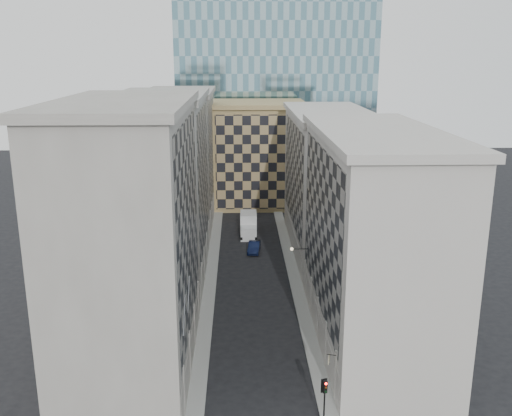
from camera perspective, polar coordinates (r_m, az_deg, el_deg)
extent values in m
cube|color=gray|center=(71.32, -4.57, -7.23)|extent=(1.50, 100.00, 0.15)
cube|color=gray|center=(71.57, 3.92, -7.13)|extent=(1.50, 100.00, 0.15)
cube|color=gray|center=(50.29, -12.42, -3.42)|extent=(10.00, 22.00, 23.00)
cube|color=gray|center=(49.16, -6.92, -1.77)|extent=(0.25, 19.36, 18.00)
cube|color=gray|center=(53.61, -6.61, -13.50)|extent=(0.45, 21.12, 3.20)
cube|color=gray|center=(47.90, -13.23, 10.13)|extent=(10.80, 22.80, 0.70)
cylinder|color=gray|center=(46.26, -7.68, -17.76)|extent=(0.90, 0.90, 4.40)
cylinder|color=gray|center=(50.94, -7.06, -14.39)|extent=(0.90, 0.90, 4.40)
cylinder|color=gray|center=(55.76, -6.55, -11.60)|extent=(0.90, 0.90, 4.40)
cylinder|color=gray|center=(60.70, -6.14, -9.26)|extent=(0.90, 0.90, 4.40)
cube|color=#99978E|center=(71.34, -9.27, 1.85)|extent=(10.00, 22.00, 22.00)
cube|color=gray|center=(70.53, -5.38, 3.08)|extent=(0.25, 19.36, 17.00)
cube|color=#99978E|center=(73.60, -5.23, -5.24)|extent=(0.45, 21.12, 3.20)
cube|color=#99978E|center=(69.62, -9.67, 10.98)|extent=(10.80, 22.80, 0.70)
cylinder|color=#99978E|center=(65.73, -5.79, -7.27)|extent=(0.90, 0.90, 4.40)
cylinder|color=#99978E|center=(70.83, -5.49, -5.56)|extent=(0.90, 0.90, 4.40)
cylinder|color=#99978E|center=(75.99, -5.24, -4.09)|extent=(0.90, 0.90, 4.40)
cylinder|color=#99978E|center=(81.19, -5.02, -2.80)|extent=(0.90, 0.90, 4.40)
cube|color=gray|center=(92.83, -7.56, 4.71)|extent=(10.00, 22.00, 21.00)
cube|color=gray|center=(92.21, -4.56, 5.67)|extent=(0.25, 19.36, 16.00)
cube|color=gray|center=(94.50, -4.48, -0.56)|extent=(0.45, 21.12, 3.20)
cube|color=gray|center=(91.49, -7.80, 11.40)|extent=(10.80, 22.80, 0.70)
cylinder|color=gray|center=(86.43, -4.82, -1.67)|extent=(0.90, 0.90, 4.40)
cylinder|color=gray|center=(91.70, -4.65, -0.67)|extent=(0.90, 0.90, 4.40)
cylinder|color=gray|center=(96.99, -4.50, 0.22)|extent=(0.90, 0.90, 4.40)
cylinder|color=gray|center=(102.31, -4.36, 1.02)|extent=(0.90, 0.90, 4.40)
cube|color=beige|center=(55.16, 11.60, -3.34)|extent=(10.00, 26.00, 20.00)
cube|color=gray|center=(53.79, 6.61, -1.93)|extent=(0.25, 22.88, 15.00)
cube|color=beige|center=(57.49, 6.39, -11.39)|extent=(0.45, 24.96, 3.20)
cube|color=beige|center=(52.83, 12.20, 7.36)|extent=(10.80, 26.80, 0.70)
cylinder|color=beige|center=(48.25, 8.38, -16.27)|extent=(0.90, 0.90, 4.40)
cylinder|color=beige|center=(52.69, 7.38, -13.33)|extent=(0.90, 0.90, 4.40)
cylinder|color=beige|center=(57.25, 6.56, -10.85)|extent=(0.90, 0.90, 4.40)
cylinder|color=beige|center=(61.91, 5.87, -8.74)|extent=(0.90, 0.90, 4.40)
cylinder|color=beige|center=(66.65, 5.29, -6.93)|extent=(0.90, 0.90, 4.40)
cube|color=beige|center=(80.83, 7.27, 2.42)|extent=(10.00, 28.00, 19.00)
cube|color=gray|center=(79.89, 3.84, 3.46)|extent=(0.25, 24.64, 14.00)
cube|color=beige|center=(82.33, 3.78, -2.96)|extent=(0.45, 26.88, 3.20)
cube|color=beige|center=(79.24, 7.51, 9.38)|extent=(10.80, 28.80, 0.70)
cube|color=tan|center=(105.48, 0.23, 5.28)|extent=(16.00, 14.00, 18.00)
cube|color=tan|center=(98.50, 0.37, 4.56)|extent=(15.20, 0.25, 16.50)
cube|color=tan|center=(104.26, 0.23, 10.37)|extent=(16.80, 14.80, 0.80)
cube|color=#302A25|center=(118.58, -0.99, 8.83)|extent=(6.00, 6.00, 28.00)
cube|color=#302A25|center=(117.84, -1.02, 15.95)|extent=(7.00, 7.00, 1.40)
cylinder|color=gray|center=(44.46, -7.20, -10.60)|extent=(0.10, 2.33, 2.33)
cylinder|color=gray|center=(48.07, -6.77, -8.53)|extent=(0.10, 2.33, 2.33)
cylinder|color=black|center=(63.79, 4.41, -4.10)|extent=(1.80, 0.08, 0.08)
sphere|color=#FFE5B2|center=(63.71, 3.60, -4.11)|extent=(0.36, 0.36, 0.36)
cylinder|color=black|center=(45.36, 6.82, -19.38)|extent=(0.13, 0.13, 2.89)
cube|color=black|center=(44.29, 6.91, -17.31)|extent=(0.37, 0.34, 1.00)
cube|color=black|center=(44.41, 6.80, -17.21)|extent=(0.48, 0.20, 1.13)
sphere|color=#FF0C07|center=(44.00, 7.01, -17.04)|extent=(0.18, 0.18, 0.18)
sphere|color=#331E05|center=(44.18, 7.00, -17.40)|extent=(0.18, 0.18, 0.18)
sphere|color=black|center=(44.36, 6.98, -17.77)|extent=(0.18, 0.18, 0.18)
cube|color=silver|center=(86.20, -0.74, -2.51)|extent=(2.42, 2.64, 1.96)
cube|color=silver|center=(88.70, -0.76, -1.52)|extent=(2.55, 3.95, 3.38)
cylinder|color=black|center=(85.53, -1.47, -3.01)|extent=(0.34, 0.98, 0.98)
cylinder|color=black|center=(85.54, -0.01, -3.00)|extent=(0.34, 0.98, 0.98)
cylinder|color=black|center=(90.30, -1.45, -2.01)|extent=(0.34, 0.98, 0.98)
cylinder|color=black|center=(90.31, -0.07, -2.00)|extent=(0.34, 0.98, 0.98)
imported|color=black|center=(80.82, -0.19, -3.92)|extent=(2.08, 4.65, 1.48)
cylinder|color=black|center=(47.04, 7.57, -14.36)|extent=(0.71, 0.27, 0.06)
cube|color=#BEB48B|center=(47.18, 7.31, -14.75)|extent=(0.23, 0.62, 0.63)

